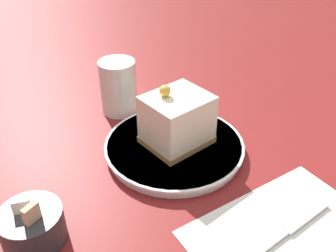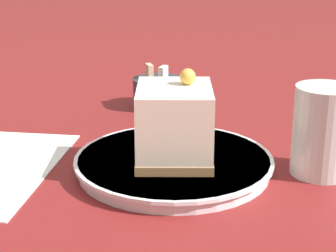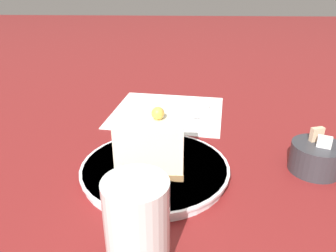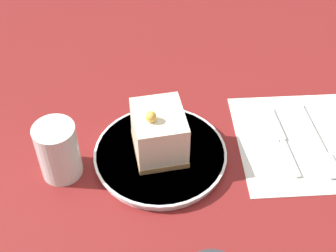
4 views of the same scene
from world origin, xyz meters
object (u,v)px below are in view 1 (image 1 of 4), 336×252
(drinking_glass, at_px, (118,87))
(knife, at_px, (294,226))
(plate, at_px, (174,147))
(sugar_bowl, at_px, (32,226))
(cake_slice, at_px, (177,120))

(drinking_glass, bearing_deg, knife, -179.03)
(plate, relative_size, knife, 1.34)
(plate, distance_m, knife, 0.22)
(sugar_bowl, bearing_deg, drinking_glass, -53.38)
(plate, relative_size, sugar_bowl, 2.90)
(knife, xyz_separation_m, sugar_bowl, (0.19, 0.26, 0.02))
(drinking_glass, bearing_deg, sugar_bowl, 126.62)
(sugar_bowl, xyz_separation_m, drinking_glass, (0.19, -0.25, 0.03))
(knife, relative_size, drinking_glass, 1.67)
(sugar_bowl, relative_size, drinking_glass, 0.77)
(drinking_glass, bearing_deg, cake_slice, -179.87)
(sugar_bowl, height_order, drinking_glass, drinking_glass)
(cake_slice, xyz_separation_m, sugar_bowl, (-0.02, 0.25, -0.03))
(knife, distance_m, drinking_glass, 0.38)
(plate, bearing_deg, cake_slice, -84.49)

